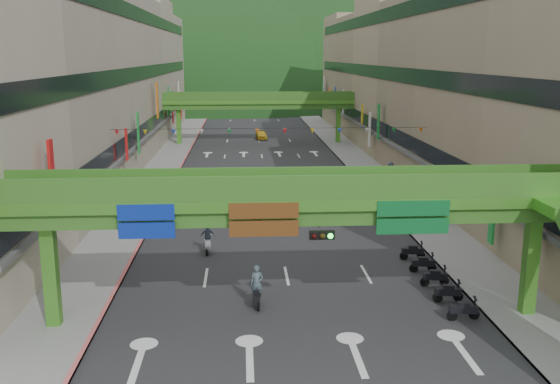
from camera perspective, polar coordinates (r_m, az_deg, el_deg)
The scene contains 22 objects.
road_slab at distance 72.01m, azimuth -1.57°, elevation 2.79°, with size 18.00×140.00×0.02m, color #28282B.
sidewalk_left at distance 72.47m, azimuth -10.30°, elevation 2.70°, with size 4.00×140.00×0.15m, color gray.
sidewalk_right at distance 73.20m, azimuth 7.08°, elevation 2.90°, with size 4.00×140.00×0.15m, color gray.
curb_left at distance 72.27m, azimuth -8.81°, elevation 2.74°, with size 0.20×140.00×0.18m, color #CC5959.
curb_right at distance 72.87m, azimuth 5.61°, elevation 2.91°, with size 0.20×140.00×0.18m, color gray.
building_row_left at distance 72.89m, azimuth -16.89°, elevation 9.85°, with size 12.80×95.00×19.00m.
building_row_right at distance 74.13m, azimuth 13.41°, elevation 10.08°, with size 12.80×95.00×19.00m.
overpass_near at distance 27.43m, azimuth 3.57°, elevation -2.19°, with size 28.00×12.27×7.10m.
overpass_far at distance 86.24m, azimuth -1.94°, elevation 8.00°, with size 28.00×2.20×7.10m.
hill_left at distance 181.79m, azimuth -7.58°, elevation 8.55°, with size 168.00×140.00×112.00m, color #1C4419.
hill_right at distance 203.16m, azimuth 4.29°, elevation 9.03°, with size 208.00×176.00×128.00m, color #1C4419.
bunting_string at distance 51.37m, azimuth -0.83°, elevation 5.58°, with size 26.00×0.36×0.47m.
scooter_rider_near at distance 30.86m, azimuth -2.12°, elevation -8.71°, with size 0.68×1.60×2.10m.
scooter_rider_mid at distance 54.81m, azimuth -2.84°, elevation 0.86°, with size 0.91×1.60×2.14m.
scooter_rider_left at distance 39.09m, azimuth -6.64°, elevation -4.31°, with size 0.90×1.60×1.83m.
scooter_rider_far at distance 49.38m, azimuth -1.35°, elevation -0.62°, with size 0.76×1.60×1.90m.
parked_scooter_row at distance 34.59m, azimuth 13.97°, elevation -7.52°, with size 1.60×9.39×1.08m.
car_silver at distance 57.11m, azimuth -4.46°, elevation 0.91°, with size 1.52×4.36×1.44m, color #B2B3B9.
car_yellow at distance 91.28m, azimuth -1.71°, elevation 5.25°, with size 1.53×3.80×1.29m, color gold.
pedestrian_red at distance 53.71m, azimuth 9.69°, elevation 0.09°, with size 0.75×0.59×1.55m, color #AF2A1D.
pedestrian_dark at distance 46.71m, azimuth 14.81°, elevation -1.86°, with size 1.06×0.44×1.80m, color black.
pedestrian_blue at distance 61.81m, azimuth 10.06°, elevation 1.79°, with size 0.81×0.52×1.74m, color #2F3A4C.
Camera 1 is at (-2.40, -20.94, 12.14)m, focal length 40.00 mm.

